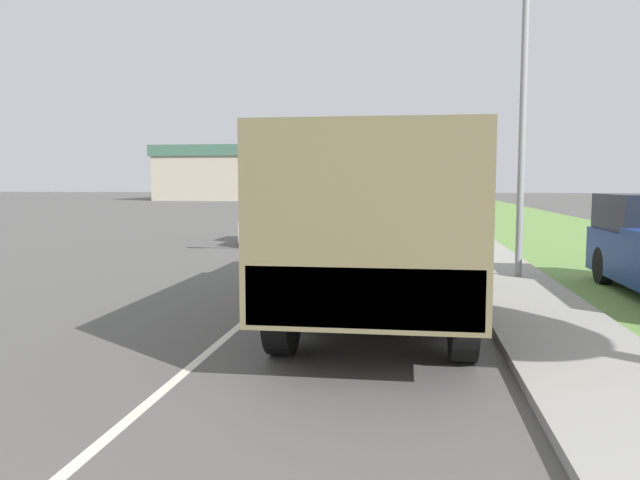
{
  "coord_description": "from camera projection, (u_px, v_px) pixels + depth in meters",
  "views": [
    {
      "loc": [
        2.44,
        1.2,
        2.1
      ],
      "look_at": [
        0.8,
        12.67,
        1.03
      ],
      "focal_mm": 35.0,
      "sensor_mm": 36.0,
      "label": 1
    }
  ],
  "objects": [
    {
      "name": "ground_plane",
      "position": [
        369.0,
        216.0,
        38.79
      ],
      "size": [
        180.0,
        180.0,
        0.0
      ],
      "primitive_type": "plane",
      "color": "#565451"
    },
    {
      "name": "building_distant",
      "position": [
        230.0,
        173.0,
        75.15
      ],
      "size": [
        16.14,
        10.95,
        6.35
      ],
      "color": "#B2A893",
      "rests_on": "ground"
    },
    {
      "name": "lane_centre_stripe",
      "position": [
        369.0,
        216.0,
        38.79
      ],
      "size": [
        0.12,
        120.0,
        0.0
      ],
      "color": "silver",
      "rests_on": "ground"
    },
    {
      "name": "car_nearest_ahead",
      "position": [
        277.0,
        223.0,
        21.77
      ],
      "size": [
        1.7,
        4.02,
        1.56
      ],
      "color": "silver",
      "rests_on": "ground"
    },
    {
      "name": "military_truck",
      "position": [
        381.0,
        215.0,
        9.78
      ],
      "size": [
        2.46,
        7.88,
        2.73
      ],
      "color": "#545B3D",
      "rests_on": "ground"
    },
    {
      "name": "grass_strip_right",
      "position": [
        517.0,
        217.0,
        37.53
      ],
      "size": [
        7.0,
        120.0,
        0.02
      ],
      "color": "#6B9347",
      "rests_on": "ground"
    },
    {
      "name": "car_second_ahead",
      "position": [
        336.0,
        207.0,
        36.94
      ],
      "size": [
        1.95,
        4.79,
        1.4
      ],
      "color": "tan",
      "rests_on": "ground"
    },
    {
      "name": "sidewalk_right",
      "position": [
        443.0,
        216.0,
        38.15
      ],
      "size": [
        1.8,
        120.0,
        0.12
      ],
      "color": "#9E9B93",
      "rests_on": "ground"
    },
    {
      "name": "lamp_post",
      "position": [
        513.0,
        80.0,
        12.86
      ],
      "size": [
        1.69,
        0.24,
        6.83
      ],
      "color": "gray",
      "rests_on": "sidewalk_right"
    },
    {
      "name": "car_third_ahead",
      "position": [
        353.0,
        201.0,
        49.36
      ],
      "size": [
        1.72,
        4.04,
        1.44
      ],
      "color": "navy",
      "rests_on": "ground"
    }
  ]
}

